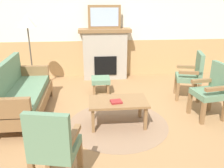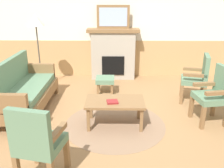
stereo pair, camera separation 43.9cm
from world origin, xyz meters
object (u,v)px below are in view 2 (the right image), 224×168
object	(u,v)px
armchair_front_left	(37,141)
floor_lamp_by_couch	(36,25)
armchair_near_fireplace	(198,76)
armchair_by_window_left	(215,93)
fireplace	(113,53)
book_on_table	(112,102)
couch	(25,91)
footstool	(105,81)
coffee_table	(115,104)
framed_picture	(113,17)

from	to	relation	value
armchair_front_left	floor_lamp_by_couch	world-z (taller)	floor_lamp_by_couch
armchair_near_fireplace	floor_lamp_by_couch	xyz separation A→B (m)	(-3.38, 0.76, 0.91)
armchair_near_fireplace	armchair_by_window_left	size ratio (longest dim) A/B	1.00
fireplace	book_on_table	xyz separation A→B (m)	(0.01, -2.56, -0.20)
couch	footstool	bearing A→B (deg)	31.60
fireplace	floor_lamp_by_couch	bearing A→B (deg)	-156.21
coffee_table	book_on_table	bearing A→B (deg)	-117.46
footstool	floor_lamp_by_couch	bearing A→B (deg)	167.59
couch	armchair_front_left	xyz separation A→B (m)	(0.80, -1.85, 0.14)
armchair_front_left	floor_lamp_by_couch	size ratio (longest dim) A/B	0.58
book_on_table	footstool	size ratio (longest dim) A/B	0.44
couch	armchair_front_left	size ratio (longest dim) A/B	1.84
armchair_near_fireplace	floor_lamp_by_couch	size ratio (longest dim) A/B	0.58
framed_picture	armchair_front_left	size ratio (longest dim) A/B	0.82
coffee_table	footstool	distance (m)	1.44
footstool	coffee_table	bearing A→B (deg)	-81.17
framed_picture	armchair_near_fireplace	bearing A→B (deg)	-41.29
coffee_table	armchair_by_window_left	bearing A→B (deg)	4.43
coffee_table	book_on_table	xyz separation A→B (m)	(-0.04, -0.08, 0.07)
couch	book_on_table	world-z (taller)	couch
book_on_table	floor_lamp_by_couch	world-z (taller)	floor_lamp_by_couch
footstool	floor_lamp_by_couch	size ratio (longest dim) A/B	0.24
fireplace	armchair_front_left	xyz separation A→B (m)	(-0.81, -3.82, -0.11)
book_on_table	armchair_by_window_left	size ratio (longest dim) A/B	0.18
framed_picture	book_on_table	world-z (taller)	framed_picture
coffee_table	armchair_near_fireplace	size ratio (longest dim) A/B	0.98
fireplace	framed_picture	world-z (taller)	framed_picture
fireplace	framed_picture	size ratio (longest dim) A/B	1.62
armchair_near_fireplace	floor_lamp_by_couch	world-z (taller)	floor_lamp_by_couch
framed_picture	coffee_table	size ratio (longest dim) A/B	0.83
floor_lamp_by_couch	coffee_table	bearing A→B (deg)	-45.25
fireplace	couch	world-z (taller)	fireplace
framed_picture	armchair_near_fireplace	distance (m)	2.49
coffee_table	floor_lamp_by_couch	distance (m)	2.68
armchair_near_fireplace	armchair_by_window_left	world-z (taller)	same
coffee_table	footstool	world-z (taller)	coffee_table
book_on_table	fireplace	bearing A→B (deg)	90.33
framed_picture	floor_lamp_by_couch	world-z (taller)	framed_picture
framed_picture	footstool	size ratio (longest dim) A/B	2.00
armchair_front_left	armchair_near_fireplace	bearing A→B (deg)	42.68
book_on_table	armchair_front_left	world-z (taller)	armchair_front_left
couch	armchair_by_window_left	world-z (taller)	same
coffee_table	book_on_table	size ratio (longest dim) A/B	5.44
footstool	armchair_near_fireplace	bearing A→B (deg)	-12.84
footstool	armchair_near_fireplace	world-z (taller)	armchair_near_fireplace
armchair_front_left	floor_lamp_by_couch	xyz separation A→B (m)	(-0.87, 3.08, 0.91)
floor_lamp_by_couch	armchair_front_left	bearing A→B (deg)	-74.23
book_on_table	armchair_front_left	distance (m)	1.50
framed_picture	armchair_near_fireplace	size ratio (longest dim) A/B	0.82
couch	armchair_near_fireplace	distance (m)	3.35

